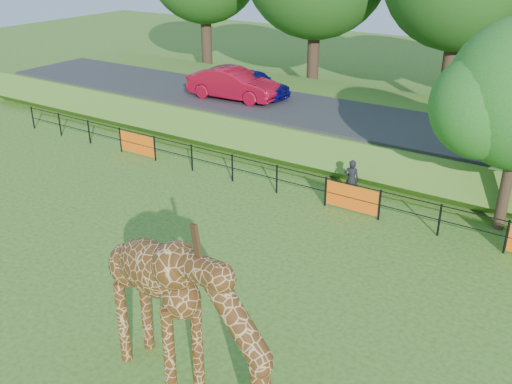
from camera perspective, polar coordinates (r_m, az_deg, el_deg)
ground at (r=15.74m, az=-13.51°, el=-10.22°), size 90.00×90.00×0.00m
giraffe at (r=11.37m, az=-6.93°, el=-13.10°), size 5.33×2.16×3.75m
perimeter_fence at (r=20.95m, az=2.09°, el=1.30°), size 28.07×0.10×1.10m
embankment at (r=27.22m, az=10.37°, el=6.67°), size 40.00×9.00×1.30m
road at (r=25.70m, az=9.14°, el=7.35°), size 40.00×5.00×0.12m
car_blue at (r=28.46m, az=-0.24°, el=10.82°), size 4.00×1.99×1.31m
car_red at (r=27.98m, az=-2.26°, el=10.76°), size 4.65×1.93×1.50m
visitor at (r=20.66m, az=9.52°, el=1.23°), size 0.61×0.46×1.50m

